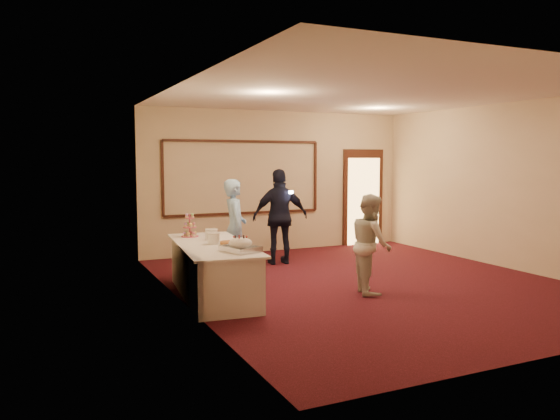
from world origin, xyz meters
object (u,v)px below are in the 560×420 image
at_px(buffet_table, 213,270).
at_px(tart, 228,243).
at_px(woman, 371,244).
at_px(pavlova_tray, 240,245).
at_px(plate_stack_b, 211,234).
at_px(guest, 280,217).
at_px(cupcake_stand, 190,228).
at_px(man, 235,228).
at_px(plate_stack_a, 214,238).

relative_size(buffet_table, tart, 9.45).
distance_m(buffet_table, woman, 2.35).
height_order(buffet_table, pavlova_tray, pavlova_tray).
bearing_deg(tart, plate_stack_b, 95.26).
height_order(plate_stack_b, guest, guest).
bearing_deg(woman, guest, 25.09).
xyz_separation_m(cupcake_stand, guest, (2.03, 1.01, -0.01)).
relative_size(cupcake_stand, woman, 0.27).
bearing_deg(guest, man, 38.98).
bearing_deg(pavlova_tray, plate_stack_b, 91.71).
xyz_separation_m(buffet_table, tart, (0.16, -0.21, 0.41)).
bearing_deg(guest, cupcake_stand, 36.34).
height_order(plate_stack_a, guest, guest).
bearing_deg(buffet_table, plate_stack_b, 74.81).
distance_m(plate_stack_b, woman, 2.39).
distance_m(plate_stack_a, guest, 2.65).
bearing_deg(plate_stack_a, plate_stack_b, 77.16).
bearing_deg(man, tart, 169.55).
bearing_deg(guest, buffet_table, 53.76).
relative_size(cupcake_stand, plate_stack_b, 2.05).
relative_size(plate_stack_b, tart, 0.70).
height_order(plate_stack_a, woman, woman).
bearing_deg(plate_stack_b, buffet_table, -105.19).
bearing_deg(woman, cupcake_stand, 74.24).
xyz_separation_m(buffet_table, pavlova_tray, (0.14, -0.76, 0.47)).
height_order(cupcake_stand, plate_stack_b, cupcake_stand).
bearing_deg(pavlova_tray, tart, 87.74).
xyz_separation_m(plate_stack_b, guest, (1.81, 1.44, 0.05)).
distance_m(pavlova_tray, plate_stack_a, 0.76).
bearing_deg(plate_stack_b, tart, -84.74).
distance_m(woman, guest, 2.62).
distance_m(plate_stack_a, plate_stack_b, 0.42).
bearing_deg(guest, tart, 59.38).
distance_m(cupcake_stand, plate_stack_a, 0.85).
distance_m(pavlova_tray, woman, 2.06).
xyz_separation_m(cupcake_stand, tart, (0.27, -1.05, -0.11)).
bearing_deg(buffet_table, woman, -19.03).
bearing_deg(plate_stack_a, buffet_table, 163.40).
relative_size(plate_stack_a, tart, 0.70).
distance_m(buffet_table, pavlova_tray, 0.90).
xyz_separation_m(buffet_table, man, (0.78, 1.21, 0.44)).
bearing_deg(pavlova_tray, man, 72.08).
bearing_deg(woman, tart, 93.80).
bearing_deg(plate_stack_a, guest, 44.18).
height_order(man, woman, man).
bearing_deg(woman, plate_stack_a, 89.88).
bearing_deg(plate_stack_a, woman, -19.05).
height_order(pavlova_tray, plate_stack_b, pavlova_tray).
xyz_separation_m(pavlova_tray, plate_stack_b, (-0.03, 1.16, -0.00)).
xyz_separation_m(woman, guest, (-0.28, 2.60, 0.16)).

